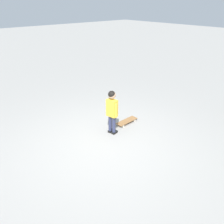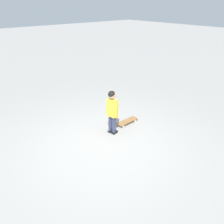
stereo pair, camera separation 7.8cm
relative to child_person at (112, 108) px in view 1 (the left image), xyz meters
name	(u,v)px [view 1 (the left image)]	position (x,y,z in m)	size (l,w,h in m)	color
ground_plane	(104,146)	(-0.50, -0.30, -0.66)	(50.00, 50.00, 0.00)	gray
child_person	(112,108)	(0.00, 0.00, 0.00)	(0.21, 0.39, 1.06)	#2D3351
skateboard	(127,121)	(0.60, 0.11, -0.60)	(0.62, 0.21, 0.07)	olive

